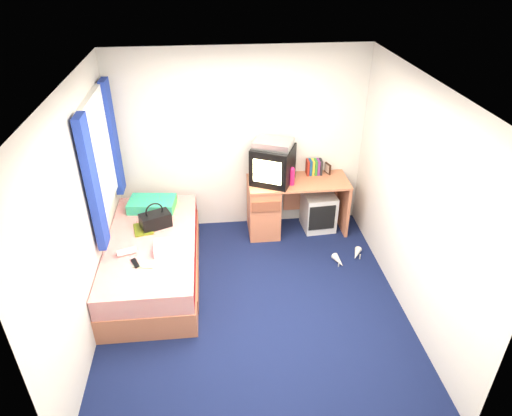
{
  "coord_description": "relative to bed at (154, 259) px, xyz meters",
  "views": [
    {
      "loc": [
        -0.35,
        -3.72,
        3.47
      ],
      "look_at": [
        0.1,
        0.7,
        0.81
      ],
      "focal_mm": 32.0,
      "sensor_mm": 36.0,
      "label": 1
    }
  ],
  "objects": [
    {
      "name": "aerosol_can",
      "position": [
        1.72,
        0.84,
        0.58
      ],
      "size": [
        0.07,
        0.07,
        0.2
      ],
      "primitive_type": "cylinder",
      "rotation": [
        0.0,
        0.0,
        0.32
      ],
      "color": "silver",
      "rests_on": "desk"
    },
    {
      "name": "pink_water_bottle",
      "position": [
        1.72,
        0.75,
        0.59
      ],
      "size": [
        0.07,
        0.07,
        0.22
      ],
      "primitive_type": "cylinder",
      "rotation": [
        0.0,
        0.0,
        0.02
      ],
      "color": "#D31D5F",
      "rests_on": "desk"
    },
    {
      "name": "colour_swatch_fan",
      "position": [
        -0.03,
        -0.49,
        0.28
      ],
      "size": [
        0.23,
        0.1,
        0.01
      ],
      "primitive_type": "cube",
      "rotation": [
        0.0,
        0.0,
        -0.18
      ],
      "color": "yellow",
      "rests_on": "bed"
    },
    {
      "name": "picture_frame",
      "position": [
        2.25,
        1.01,
        0.55
      ],
      "size": [
        0.06,
        0.12,
        0.14
      ],
      "primitive_type": "cube",
      "rotation": [
        0.0,
        0.0,
        0.33
      ],
      "color": "black",
      "rests_on": "desk"
    },
    {
      "name": "desk",
      "position": [
        1.55,
        0.85,
        0.14
      ],
      "size": [
        1.3,
        0.55,
        0.75
      ],
      "color": "#CC7A55",
      "rests_on": "ground"
    },
    {
      "name": "handbag",
      "position": [
        0.04,
        0.26,
        0.37
      ],
      "size": [
        0.39,
        0.32,
        0.32
      ],
      "rotation": [
        0.0,
        0.0,
        0.42
      ],
      "color": "black",
      "rests_on": "bed"
    },
    {
      "name": "water_bottle",
      "position": [
        -0.23,
        -0.26,
        0.31
      ],
      "size": [
        0.21,
        0.13,
        0.07
      ],
      "primitive_type": "cylinder",
      "rotation": [
        0.0,
        1.57,
        0.31
      ],
      "color": "white",
      "rests_on": "bed"
    },
    {
      "name": "magazine",
      "position": [
        -0.11,
        0.21,
        0.28
      ],
      "size": [
        0.27,
        0.32,
        0.01
      ],
      "primitive_type": "cube",
      "rotation": [
        0.0,
        0.0,
        0.22
      ],
      "color": "#B4C916",
      "rests_on": "bed"
    },
    {
      "name": "white_heels",
      "position": [
        2.34,
        0.09,
        -0.23
      ],
      "size": [
        0.42,
        0.35,
        0.09
      ],
      "color": "silver",
      "rests_on": "ground"
    },
    {
      "name": "storage_cube",
      "position": [
        2.13,
        0.87,
        -0.01
      ],
      "size": [
        0.44,
        0.44,
        0.51
      ],
      "primitive_type": "cube",
      "rotation": [
        0.0,
        0.0,
        0.08
      ],
      "color": "silver",
      "rests_on": "ground"
    },
    {
      "name": "ground",
      "position": [
        1.1,
        -0.58,
        -0.27
      ],
      "size": [
        3.4,
        3.4,
        0.0
      ],
      "primitive_type": "plane",
      "color": "#0C1438",
      "rests_on": "ground"
    },
    {
      "name": "pillow",
      "position": [
        -0.04,
        0.69,
        0.33
      ],
      "size": [
        0.6,
        0.42,
        0.12
      ],
      "primitive_type": "cube",
      "rotation": [
        0.0,
        0.0,
        -0.12
      ],
      "color": "teal",
      "rests_on": "bed"
    },
    {
      "name": "towel",
      "position": [
        0.21,
        -0.24,
        0.32
      ],
      "size": [
        0.3,
        0.26,
        0.1
      ],
      "primitive_type": "cube",
      "rotation": [
        0.0,
        0.0,
        0.05
      ],
      "color": "white",
      "rests_on": "bed"
    },
    {
      "name": "window_assembly",
      "position": [
        -0.45,
        0.32,
        1.15
      ],
      "size": [
        0.11,
        1.42,
        1.4
      ],
      "color": "silver",
      "rests_on": "room_shell"
    },
    {
      "name": "room_shell",
      "position": [
        1.1,
        -0.58,
        1.18
      ],
      "size": [
        3.4,
        3.4,
        3.4
      ],
      "color": "white",
      "rests_on": "ground"
    },
    {
      "name": "bed",
      "position": [
        0.0,
        0.0,
        0.0
      ],
      "size": [
        1.01,
        2.0,
        0.54
      ],
      "color": "#CC7A55",
      "rests_on": "ground"
    },
    {
      "name": "vcr",
      "position": [
        1.49,
        0.86,
        1.01
      ],
      "size": [
        0.55,
        0.48,
        0.09
      ],
      "primitive_type": "cube",
      "rotation": [
        0.0,
        0.0,
        -0.41
      ],
      "color": "#AAAAAC",
      "rests_on": "crt_tv"
    },
    {
      "name": "crt_tv",
      "position": [
        1.49,
        0.85,
        0.72
      ],
      "size": [
        0.63,
        0.61,
        0.48
      ],
      "rotation": [
        0.0,
        0.0,
        -0.45
      ],
      "color": "black",
      "rests_on": "desk"
    },
    {
      "name": "remote_control",
      "position": [
        -0.12,
        -0.44,
        0.28
      ],
      "size": [
        0.11,
        0.17,
        0.02
      ],
      "primitive_type": "cube",
      "rotation": [
        0.0,
        0.0,
        0.41
      ],
      "color": "black",
      "rests_on": "bed"
    },
    {
      "name": "book_row",
      "position": [
        2.06,
        1.02,
        0.58
      ],
      "size": [
        0.2,
        0.13,
        0.2
      ],
      "color": "maroon",
      "rests_on": "desk"
    }
  ]
}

